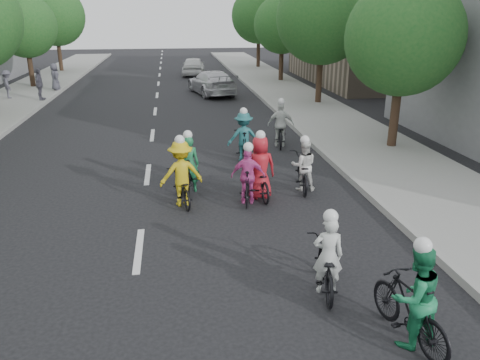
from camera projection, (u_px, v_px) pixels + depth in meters
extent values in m
plane|color=black|center=(139.00, 250.00, 9.94)|extent=(120.00, 120.00, 0.00)
cube|color=gray|center=(339.00, 127.00, 20.32)|extent=(4.00, 80.00, 0.15)
cube|color=#999993|center=(295.00, 128.00, 20.05)|extent=(0.18, 80.00, 0.18)
cube|color=gray|center=(383.00, 24.00, 33.13)|extent=(10.00, 14.00, 8.00)
cylinder|color=black|center=(31.00, 71.00, 30.77)|extent=(0.32, 0.32, 2.27)
sphere|color=#1D5720|center=(24.00, 26.00, 29.82)|extent=(4.00, 4.00, 4.00)
cylinder|color=black|center=(60.00, 57.00, 39.12)|extent=(0.32, 0.32, 2.48)
sphere|color=#1D5720|center=(55.00, 16.00, 38.01)|extent=(4.80, 4.80, 4.80)
cylinder|color=black|center=(394.00, 119.00, 16.91)|extent=(0.32, 0.32, 2.27)
sphere|color=#1D5720|center=(403.00, 37.00, 15.95)|extent=(4.00, 4.00, 4.00)
cylinder|color=black|center=(319.00, 82.00, 25.25)|extent=(0.32, 0.32, 2.48)
sphere|color=#1D5720|center=(323.00, 17.00, 24.15)|extent=(4.80, 4.80, 4.80)
cylinder|color=black|center=(281.00, 66.00, 33.67)|extent=(0.32, 0.32, 2.27)
sphere|color=#1D5720|center=(282.00, 25.00, 32.71)|extent=(4.00, 4.00, 4.00)
cylinder|color=black|center=(258.00, 54.00, 42.01)|extent=(0.32, 0.32, 2.48)
sphere|color=#1D5720|center=(259.00, 15.00, 40.91)|extent=(4.80, 4.80, 4.80)
imported|color=black|center=(325.00, 266.00, 8.41)|extent=(0.92, 1.82, 0.91)
imported|color=silver|center=(328.00, 255.00, 8.23)|extent=(0.59, 0.44, 1.46)
sphere|color=white|center=(331.00, 217.00, 7.97)|extent=(0.26, 0.26, 0.26)
imported|color=black|center=(410.00, 309.00, 7.07)|extent=(0.84, 1.84, 1.06)
imported|color=#1C804F|center=(415.00, 297.00, 6.88)|extent=(0.91, 0.77, 1.64)
sphere|color=white|center=(423.00, 246.00, 6.59)|extent=(0.26, 0.26, 0.26)
imported|color=black|center=(182.00, 188.00, 12.26)|extent=(0.89, 1.74, 0.87)
imported|color=gold|center=(181.00, 173.00, 12.02)|extent=(1.22, 0.84, 1.73)
sphere|color=white|center=(180.00, 140.00, 11.72)|extent=(0.26, 0.26, 0.26)
imported|color=black|center=(247.00, 185.00, 12.35)|extent=(0.74, 1.62, 0.94)
imported|color=#DE4EA8|center=(248.00, 176.00, 12.16)|extent=(0.94, 0.53, 1.51)
sphere|color=white|center=(248.00, 147.00, 11.90)|extent=(0.26, 0.26, 0.26)
imported|color=black|center=(259.00, 180.00, 12.71)|extent=(0.77, 1.85, 0.95)
imported|color=#B41C28|center=(260.00, 167.00, 12.48)|extent=(0.89, 0.62, 1.73)
sphere|color=white|center=(260.00, 135.00, 12.18)|extent=(0.26, 0.26, 0.26)
imported|color=black|center=(189.00, 174.00, 13.17)|extent=(0.57, 1.64, 0.97)
imported|color=#207849|center=(189.00, 164.00, 12.97)|extent=(0.61, 0.43, 1.61)
sphere|color=white|center=(188.00, 135.00, 12.69)|extent=(0.26, 0.26, 0.26)
imported|color=black|center=(302.00, 172.00, 13.27)|extent=(0.96, 1.99, 1.00)
imported|color=white|center=(304.00, 166.00, 13.10)|extent=(0.78, 0.65, 1.44)
sphere|color=white|center=(305.00, 140.00, 12.85)|extent=(0.26, 0.26, 0.26)
imported|color=black|center=(243.00, 145.00, 15.85)|extent=(0.50, 1.75, 1.05)
imported|color=#226267|center=(244.00, 137.00, 15.65)|extent=(1.09, 0.63, 1.68)
sphere|color=white|center=(244.00, 111.00, 15.36)|extent=(0.26, 0.26, 0.26)
imported|color=black|center=(280.00, 133.00, 17.61)|extent=(1.00, 1.97, 0.99)
imported|color=white|center=(281.00, 124.00, 17.40)|extent=(1.04, 0.59, 1.67)
sphere|color=white|center=(281.00, 102.00, 17.12)|extent=(0.26, 0.26, 0.26)
imported|color=silver|center=(212.00, 82.00, 28.66)|extent=(3.02, 5.31, 1.45)
imported|color=white|center=(193.00, 66.00, 37.44)|extent=(2.09, 4.39, 1.45)
imported|color=#565462|center=(8.00, 84.00, 26.48)|extent=(0.93, 1.16, 1.57)
imported|color=#575462|center=(39.00, 84.00, 25.86)|extent=(0.45, 1.03, 1.74)
imported|color=#4D4D5A|center=(55.00, 77.00, 29.26)|extent=(0.81, 0.95, 1.64)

